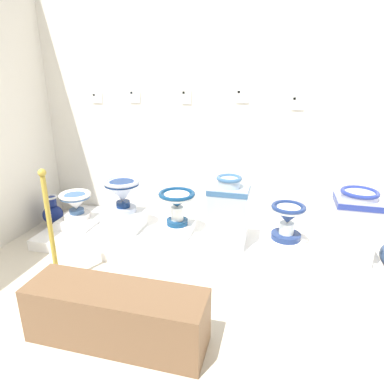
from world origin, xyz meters
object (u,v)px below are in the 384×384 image
at_px(antique_toilet_slender_white, 76,203).
at_px(info_placard_second, 135,96).
at_px(info_placard_first, 97,98).
at_px(info_placard_fourth, 242,96).
at_px(antique_toilet_tall_cobalt, 357,210).
at_px(decorative_vase_spare, 53,213).
at_px(antique_toilet_leftmost, 288,217).
at_px(museum_bench, 117,315).
at_px(plinth_block_slender_white, 78,222).
at_px(antique_toilet_central_ornate, 177,201).
at_px(plinth_block_leftmost, 285,242).
at_px(info_placard_third, 187,97).
at_px(plinth_block_central_ornate, 177,228).
at_px(info_placard_fifth, 298,103).
at_px(plinth_block_rightmost, 227,233).
at_px(plinth_block_tall_cobalt, 351,246).
at_px(stanchion_post_near_left, 54,252).
at_px(antique_toilet_rightmost, 228,201).
at_px(antique_toilet_broad_patterned, 122,191).
at_px(plinth_block_broad_patterned, 124,220).

xyz_separation_m(antique_toilet_slender_white, info_placard_second, (0.50, 0.59, 1.09)).
relative_size(info_placard_first, info_placard_fourth, 0.93).
distance_m(antique_toilet_tall_cobalt, decorative_vase_spare, 3.26).
bearing_deg(info_placard_fourth, antique_toilet_leftmost, -42.29).
distance_m(decorative_vase_spare, museum_bench, 2.18).
xyz_separation_m(plinth_block_slender_white, info_placard_first, (0.04, 0.59, 1.30)).
distance_m(antique_toilet_central_ornate, decorative_vase_spare, 1.58).
xyz_separation_m(antique_toilet_central_ornate, plinth_block_leftmost, (1.11, -0.01, -0.32)).
height_order(plinth_block_slender_white, info_placard_third, info_placard_third).
bearing_deg(decorative_vase_spare, info_placard_third, 16.66).
bearing_deg(info_placard_first, plinth_block_leftmost, -12.65).
distance_m(info_placard_second, info_placard_fourth, 1.19).
xyz_separation_m(antique_toilet_tall_cobalt, info_placard_fourth, (-1.11, 0.61, 0.91)).
bearing_deg(plinth_block_central_ornate, plinth_block_leftmost, -0.46).
distance_m(info_placard_fifth, decorative_vase_spare, 3.00).
height_order(plinth_block_rightmost, info_placard_fifth, info_placard_fifth).
xyz_separation_m(antique_toilet_central_ornate, plinth_block_tall_cobalt, (1.68, -0.13, -0.22)).
bearing_deg(antique_toilet_leftmost, stanchion_post_near_left, -151.90).
bearing_deg(plinth_block_central_ornate, antique_toilet_tall_cobalt, -4.34).
bearing_deg(antique_toilet_slender_white, stanchion_post_near_left, -68.30).
relative_size(plinth_block_slender_white, plinth_block_rightmost, 1.02).
height_order(antique_toilet_tall_cobalt, stanchion_post_near_left, stanchion_post_near_left).
relative_size(antique_toilet_central_ornate, antique_toilet_rightmost, 0.80).
relative_size(antique_toilet_slender_white, decorative_vase_spare, 0.91).
bearing_deg(antique_toilet_central_ornate, info_placard_fifth, 23.39).
relative_size(antique_toilet_central_ornate, decorative_vase_spare, 1.02).
height_order(antique_toilet_rightmost, museum_bench, antique_toilet_rightmost).
relative_size(info_placard_second, info_placard_fifth, 0.97).
relative_size(antique_toilet_slender_white, info_placard_fifth, 2.50).
distance_m(antique_toilet_broad_patterned, info_placard_fifth, 2.01).
bearing_deg(info_placard_first, info_placard_second, 0.00).
xyz_separation_m(antique_toilet_slender_white, antique_toilet_broad_patterned, (0.53, 0.07, 0.15)).
bearing_deg(info_placard_first, info_placard_third, 0.00).
distance_m(plinth_block_slender_white, plinth_block_leftmost, 2.24).
distance_m(plinth_block_broad_patterned, antique_toilet_broad_patterned, 0.33).
distance_m(antique_toilet_broad_patterned, antique_toilet_rightmost, 1.14).
xyz_separation_m(antique_toilet_central_ornate, museum_bench, (0.03, -1.47, -0.27)).
bearing_deg(info_placard_third, antique_toilet_tall_cobalt, -19.75).
height_order(plinth_block_rightmost, museum_bench, museum_bench).
xyz_separation_m(plinth_block_leftmost, antique_toilet_tall_cobalt, (0.57, -0.12, 0.44)).
relative_size(info_placard_fifth, stanchion_post_near_left, 0.13).
bearing_deg(decorative_vase_spare, info_placard_fourth, 12.14).
xyz_separation_m(antique_toilet_slender_white, plinth_block_tall_cobalt, (2.81, -0.02, -0.14)).
relative_size(plinth_block_slender_white, antique_toilet_slender_white, 1.10).
relative_size(plinth_block_central_ornate, plinth_block_rightmost, 0.98).
height_order(plinth_block_slender_white, info_placard_fifth, info_placard_fifth).
bearing_deg(antique_toilet_rightmost, antique_toilet_leftmost, 8.64).
bearing_deg(plinth_block_rightmost, plinth_block_leftmost, 8.64).
bearing_deg(info_placard_third, plinth_block_central_ornate, -86.99).
distance_m(antique_toilet_rightmost, info_placard_fifth, 1.20).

